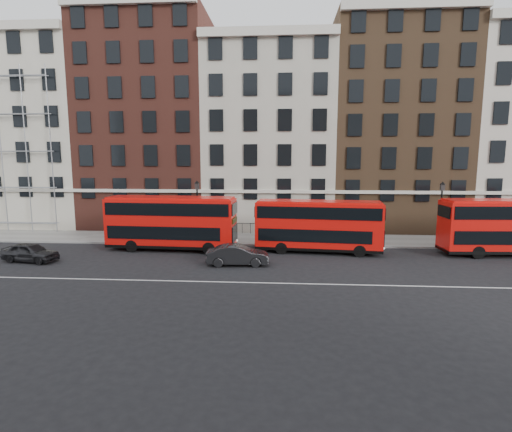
# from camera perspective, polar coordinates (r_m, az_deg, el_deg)

# --- Properties ---
(ground) EXTENTS (120.00, 120.00, 0.00)m
(ground) POSITION_cam_1_polar(r_m,az_deg,el_deg) (26.08, 0.42, -8.17)
(ground) COLOR black
(ground) RESTS_ON ground
(pavement) EXTENTS (80.00, 5.00, 0.15)m
(pavement) POSITION_cam_1_polar(r_m,az_deg,el_deg) (36.24, 1.45, -3.31)
(pavement) COLOR gray
(pavement) RESTS_ON ground
(kerb) EXTENTS (80.00, 0.30, 0.16)m
(kerb) POSITION_cam_1_polar(r_m,az_deg,el_deg) (33.80, 1.26, -4.16)
(kerb) COLOR gray
(kerb) RESTS_ON ground
(road_centre_line) EXTENTS (70.00, 0.12, 0.01)m
(road_centre_line) POSITION_cam_1_polar(r_m,az_deg,el_deg) (24.18, 0.13, -9.51)
(road_centre_line) COLOR white
(road_centre_line) RESTS_ON ground
(building_terrace) EXTENTS (64.00, 11.95, 22.00)m
(building_terrace) POSITION_cam_1_polar(r_m,az_deg,el_deg) (42.96, 1.52, 12.15)
(building_terrace) COLOR #BBB4A2
(building_terrace) RESTS_ON ground
(bus_b) EXTENTS (10.40, 3.02, 4.32)m
(bus_b) POSITION_cam_1_polar(r_m,az_deg,el_deg) (32.65, -12.06, -0.80)
(bus_b) COLOR red
(bus_b) RESTS_ON ground
(bus_c) EXTENTS (9.91, 3.30, 4.09)m
(bus_c) POSITION_cam_1_polar(r_m,az_deg,el_deg) (31.53, 8.81, -1.27)
(bus_c) COLOR red
(bus_c) RESTS_ON ground
(bus_d) EXTENTS (10.32, 2.99, 4.29)m
(bus_d) POSITION_cam_1_polar(r_m,az_deg,el_deg) (35.79, 32.59, -1.18)
(bus_d) COLOR red
(bus_d) RESTS_ON ground
(car_rear) EXTENTS (4.24, 2.21, 1.38)m
(car_rear) POSITION_cam_1_polar(r_m,az_deg,el_deg) (32.98, -29.55, -4.52)
(car_rear) COLOR #242427
(car_rear) RESTS_ON ground
(car_front) EXTENTS (4.42, 1.86, 1.42)m
(car_front) POSITION_cam_1_polar(r_m,az_deg,el_deg) (27.84, -2.64, -5.59)
(car_front) COLOR #232326
(car_front) RESTS_ON ground
(lamp_post_left) EXTENTS (0.44, 0.44, 5.33)m
(lamp_post_left) POSITION_cam_1_polar(r_m,az_deg,el_deg) (34.62, -8.36, 1.09)
(lamp_post_left) COLOR black
(lamp_post_left) RESTS_ON pavement
(lamp_post_right) EXTENTS (0.44, 0.44, 5.33)m
(lamp_post_right) POSITION_cam_1_polar(r_m,az_deg,el_deg) (36.20, 24.89, 0.71)
(lamp_post_right) COLOR black
(lamp_post_right) RESTS_ON pavement
(iron_railings) EXTENTS (6.60, 0.06, 1.00)m
(iron_railings) POSITION_cam_1_polar(r_m,az_deg,el_deg) (38.29, 1.59, -1.80)
(iron_railings) COLOR black
(iron_railings) RESTS_ON pavement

